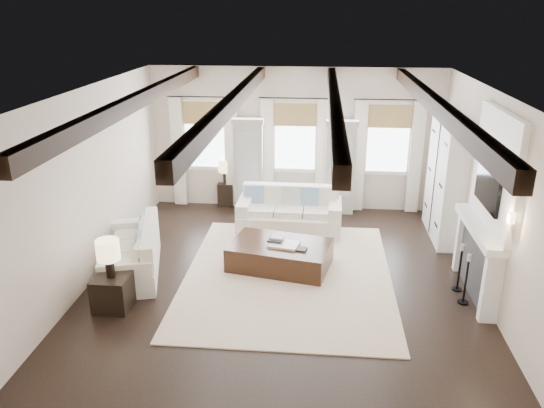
# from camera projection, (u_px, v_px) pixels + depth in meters

# --- Properties ---
(ground) EXTENTS (7.50, 7.50, 0.00)m
(ground) POSITION_uv_depth(u_px,v_px,m) (282.00, 284.00, 8.95)
(ground) COLOR black
(ground) RESTS_ON ground
(room_shell) EXTENTS (6.54, 7.54, 3.22)m
(room_shell) POSITION_uv_depth(u_px,v_px,m) (330.00, 163.00, 9.06)
(room_shell) COLOR beige
(room_shell) RESTS_ON ground
(area_rug) EXTENTS (3.55, 4.42, 0.02)m
(area_rug) POSITION_uv_depth(u_px,v_px,m) (288.00, 275.00, 9.25)
(area_rug) COLOR beige
(area_rug) RESTS_ON ground
(sofa_back) EXTENTS (2.14, 1.00, 0.91)m
(sofa_back) POSITION_uv_depth(u_px,v_px,m) (290.00, 213.00, 11.01)
(sofa_back) COLOR white
(sofa_back) RESTS_ON ground
(sofa_left) EXTENTS (1.38, 2.16, 0.86)m
(sofa_left) POSITION_uv_depth(u_px,v_px,m) (135.00, 254.00, 9.27)
(sofa_left) COLOR white
(sofa_left) RESTS_ON ground
(ottoman) EXTENTS (1.92, 1.41, 0.45)m
(ottoman) POSITION_uv_depth(u_px,v_px,m) (280.00, 255.00, 9.48)
(ottoman) COLOR black
(ottoman) RESTS_ON ground
(tray) EXTENTS (0.57, 0.47, 0.04)m
(tray) POSITION_uv_depth(u_px,v_px,m) (284.00, 244.00, 9.33)
(tray) COLOR white
(tray) RESTS_ON ottoman
(book_lower) EXTENTS (0.30, 0.25, 0.04)m
(book_lower) POSITION_uv_depth(u_px,v_px,m) (275.00, 240.00, 9.40)
(book_lower) COLOR #262628
(book_lower) RESTS_ON tray
(book_upper) EXTENTS (0.25, 0.21, 0.03)m
(book_upper) POSITION_uv_depth(u_px,v_px,m) (277.00, 237.00, 9.43)
(book_upper) COLOR beige
(book_upper) RESTS_ON book_lower
(book_loose) EXTENTS (0.27, 0.23, 0.03)m
(book_loose) POSITION_uv_depth(u_px,v_px,m) (300.00, 249.00, 9.16)
(book_loose) COLOR #262628
(book_loose) RESTS_ON ottoman
(side_table_front) EXTENTS (0.54, 0.54, 0.54)m
(side_table_front) POSITION_uv_depth(u_px,v_px,m) (113.00, 292.00, 8.18)
(side_table_front) COLOR black
(side_table_front) RESTS_ON ground
(lamp_front) EXTENTS (0.35, 0.35, 0.61)m
(lamp_front) POSITION_uv_depth(u_px,v_px,m) (108.00, 252.00, 7.94)
(lamp_front) COLOR black
(lamp_front) RESTS_ON side_table_front
(side_table_back) EXTENTS (0.36, 0.36, 0.54)m
(side_table_back) POSITION_uv_depth(u_px,v_px,m) (226.00, 194.00, 12.47)
(side_table_back) COLOR black
(side_table_back) RESTS_ON ground
(lamp_back) EXTENTS (0.33, 0.33, 0.56)m
(lamp_back) POSITION_uv_depth(u_px,v_px,m) (225.00, 167.00, 12.24)
(lamp_back) COLOR black
(lamp_back) RESTS_ON side_table_back
(candlestick_near) EXTENTS (0.17, 0.17, 0.85)m
(candlestick_near) POSITION_uv_depth(u_px,v_px,m) (466.00, 283.00, 8.28)
(candlestick_near) COLOR black
(candlestick_near) RESTS_ON ground
(candlestick_far) EXTENTS (0.17, 0.17, 0.83)m
(candlestick_far) POSITION_uv_depth(u_px,v_px,m) (459.00, 271.00, 8.66)
(candlestick_far) COLOR black
(candlestick_far) RESTS_ON ground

